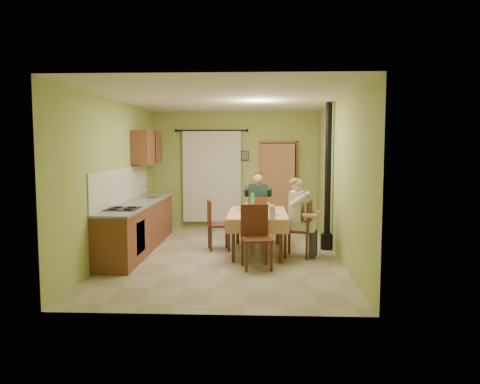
{
  "coord_description": "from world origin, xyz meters",
  "views": [
    {
      "loc": [
        0.61,
        -8.31,
        1.97
      ],
      "look_at": [
        0.25,
        0.1,
        1.15
      ],
      "focal_mm": 35.0,
      "sensor_mm": 36.0,
      "label": 1
    }
  ],
  "objects_px": {
    "chair_far": "(258,227)",
    "stove_flue": "(328,196)",
    "man_far": "(258,199)",
    "man_right": "(298,208)",
    "chair_left": "(218,235)",
    "chair_near": "(256,251)",
    "chair_right": "(299,241)",
    "dining_table": "(257,232)"
  },
  "relations": [
    {
      "from": "chair_near",
      "to": "chair_left",
      "type": "relative_size",
      "value": 1.07
    },
    {
      "from": "chair_far",
      "to": "stove_flue",
      "type": "height_order",
      "value": "stove_flue"
    },
    {
      "from": "chair_right",
      "to": "man_right",
      "type": "distance_m",
      "value": 0.59
    },
    {
      "from": "chair_near",
      "to": "man_far",
      "type": "distance_m",
      "value": 2.34
    },
    {
      "from": "dining_table",
      "to": "chair_left",
      "type": "relative_size",
      "value": 1.88
    },
    {
      "from": "chair_near",
      "to": "man_far",
      "type": "height_order",
      "value": "man_far"
    },
    {
      "from": "chair_right",
      "to": "stove_flue",
      "type": "height_order",
      "value": "stove_flue"
    },
    {
      "from": "chair_left",
      "to": "stove_flue",
      "type": "xyz_separation_m",
      "value": [
        2.09,
        0.14,
        0.73
      ]
    },
    {
      "from": "chair_far",
      "to": "man_far",
      "type": "height_order",
      "value": "man_far"
    },
    {
      "from": "chair_near",
      "to": "chair_right",
      "type": "height_order",
      "value": "chair_near"
    },
    {
      "from": "chair_near",
      "to": "stove_flue",
      "type": "bearing_deg",
      "value": -143.36
    },
    {
      "from": "stove_flue",
      "to": "chair_right",
      "type": "bearing_deg",
      "value": -132.41
    },
    {
      "from": "chair_near",
      "to": "man_far",
      "type": "bearing_deg",
      "value": -101.25
    },
    {
      "from": "man_far",
      "to": "chair_near",
      "type": "bearing_deg",
      "value": -89.24
    },
    {
      "from": "chair_right",
      "to": "man_far",
      "type": "bearing_deg",
      "value": 41.61
    },
    {
      "from": "dining_table",
      "to": "man_far",
      "type": "bearing_deg",
      "value": 89.91
    },
    {
      "from": "chair_far",
      "to": "chair_right",
      "type": "xyz_separation_m",
      "value": [
        0.74,
        -1.43,
        0.0
      ]
    },
    {
      "from": "chair_right",
      "to": "man_right",
      "type": "height_order",
      "value": "man_right"
    },
    {
      "from": "dining_table",
      "to": "man_far",
      "type": "xyz_separation_m",
      "value": [
        0.0,
        1.13,
        0.5
      ]
    },
    {
      "from": "chair_far",
      "to": "chair_left",
      "type": "distance_m",
      "value": 1.2
    },
    {
      "from": "dining_table",
      "to": "chair_near",
      "type": "distance_m",
      "value": 1.14
    },
    {
      "from": "chair_far",
      "to": "man_right",
      "type": "distance_m",
      "value": 1.71
    },
    {
      "from": "dining_table",
      "to": "stove_flue",
      "type": "relative_size",
      "value": 0.64
    },
    {
      "from": "man_far",
      "to": "dining_table",
      "type": "bearing_deg",
      "value": -89.06
    },
    {
      "from": "dining_table",
      "to": "chair_near",
      "type": "xyz_separation_m",
      "value": [
        -0.01,
        -1.14,
        -0.09
      ]
    },
    {
      "from": "chair_left",
      "to": "chair_far",
      "type": "bearing_deg",
      "value": 128.83
    },
    {
      "from": "dining_table",
      "to": "chair_far",
      "type": "height_order",
      "value": "chair_far"
    },
    {
      "from": "man_right",
      "to": "stove_flue",
      "type": "relative_size",
      "value": 0.5
    },
    {
      "from": "chair_far",
      "to": "stove_flue",
      "type": "distance_m",
      "value": 1.71
    },
    {
      "from": "man_far",
      "to": "man_right",
      "type": "relative_size",
      "value": 1.0
    },
    {
      "from": "dining_table",
      "to": "chair_right",
      "type": "bearing_deg",
      "value": -22.77
    },
    {
      "from": "chair_far",
      "to": "stove_flue",
      "type": "xyz_separation_m",
      "value": [
        1.33,
        -0.79,
        0.74
      ]
    },
    {
      "from": "man_right",
      "to": "chair_left",
      "type": "bearing_deg",
      "value": 85.79
    },
    {
      "from": "dining_table",
      "to": "chair_left",
      "type": "bearing_deg",
      "value": 165.63
    },
    {
      "from": "chair_near",
      "to": "chair_right",
      "type": "xyz_separation_m",
      "value": [
        0.75,
        0.82,
        -0.0
      ]
    },
    {
      "from": "man_far",
      "to": "stove_flue",
      "type": "relative_size",
      "value": 0.5
    },
    {
      "from": "chair_left",
      "to": "stove_flue",
      "type": "bearing_deg",
      "value": 81.84
    },
    {
      "from": "chair_right",
      "to": "dining_table",
      "type": "bearing_deg",
      "value": 81.7
    },
    {
      "from": "man_far",
      "to": "stove_flue",
      "type": "xyz_separation_m",
      "value": [
        1.33,
        -0.8,
        0.15
      ]
    },
    {
      "from": "chair_left",
      "to": "man_far",
      "type": "distance_m",
      "value": 1.34
    },
    {
      "from": "man_far",
      "to": "man_right",
      "type": "xyz_separation_m",
      "value": [
        0.73,
        -1.44,
        0.0
      ]
    },
    {
      "from": "dining_table",
      "to": "stove_flue",
      "type": "bearing_deg",
      "value": 14.1
    }
  ]
}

